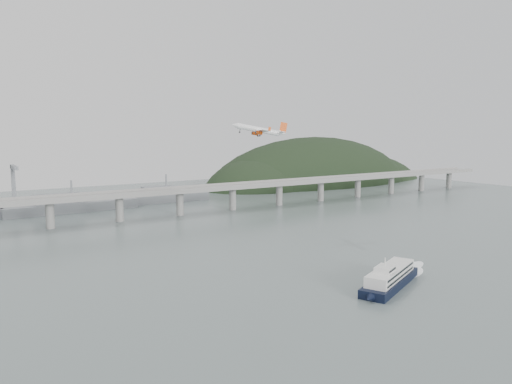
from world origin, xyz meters
TOP-DOWN VIEW (x-y plane):
  - ground at (0.00, 0.00)m, footprint 900.00×900.00m
  - bridge at (-1.15, 200.00)m, footprint 800.00×22.00m
  - headland at (285.18, 331.75)m, footprint 365.00×155.00m
  - ferry at (21.38, -22.54)m, footprint 74.41×38.60m
  - airliner at (16.08, 75.71)m, footprint 33.02×30.73m

SIDE VIEW (x-z plane):
  - headland at x=285.18m, z-range -97.34..58.66m
  - ground at x=0.00m, z-range 0.00..0.00m
  - ferry at x=21.38m, z-range -3.41..11.51m
  - bridge at x=-1.15m, z-range 5.70..29.60m
  - airliner at x=16.08m, z-range 65.07..73.99m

